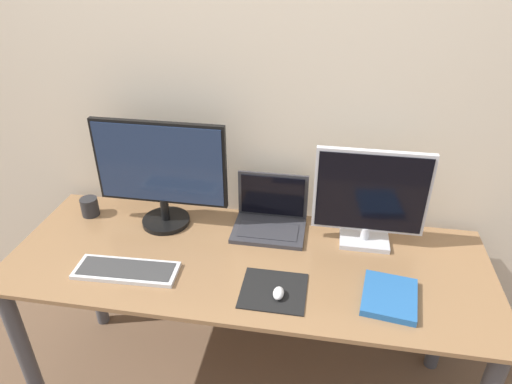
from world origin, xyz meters
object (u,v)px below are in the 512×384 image
Objects in this scene: monitor_left at (161,172)px; laptop at (270,216)px; keyboard at (126,270)px; book at (389,297)px; mug at (90,207)px; monitor_right at (370,198)px; mouse at (278,293)px.

monitor_left is 0.49m from laptop.
book is at bearing 1.01° from keyboard.
mug is (-0.32, 0.35, 0.03)m from keyboard.
monitor_right is at bearing -0.15° from mug.
monitor_right is 5.31× the size of mug.
book is (0.47, -0.37, -0.04)m from laptop.
monitor_right is 1.12× the size of keyboard.
monitor_right is 1.21m from mug.
book is (0.08, -0.33, -0.20)m from monitor_right.
mouse is 0.98m from mug.
laptop is at bearing 5.33° from monitor_left.
monitor_left is at bearing 160.38° from book.
book is (0.95, 0.02, 0.00)m from keyboard.
monitor_left reaches higher than mouse.
monitor_left is 1.01m from book.
laptop is 1.26× the size of book.
keyboard is at bearing -141.49° from laptop.
keyboard is (-0.88, -0.34, -0.20)m from monitor_right.
monitor_right is 1.83× the size of book.
book is (0.92, -0.33, -0.24)m from monitor_left.
monitor_right is 0.39m from book.
laptop is at bearing 173.90° from monitor_right.
monitor_left reaches higher than laptop.
book is (0.38, 0.06, -0.01)m from mouse.
monitor_left is 1.27× the size of monitor_right.
mouse reaches higher than keyboard.
keyboard is 6.31× the size of mouse.
monitor_left is 6.72× the size of mug.
book is at bearing -19.62° from monitor_left.
monitor_left is 0.70m from mouse.
mouse is at bearing -78.09° from laptop.
mug is (-0.35, 0.00, -0.21)m from monitor_left.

